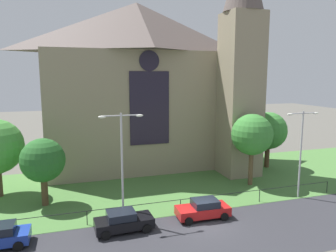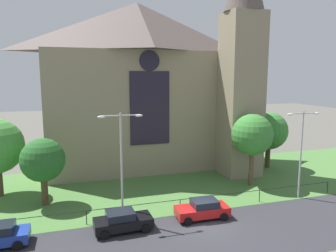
{
  "view_description": "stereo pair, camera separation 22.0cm",
  "coord_description": "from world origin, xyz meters",
  "px_view_note": "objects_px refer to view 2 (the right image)",
  "views": [
    {
      "loc": [
        -9.65,
        -21.18,
        11.19
      ],
      "look_at": [
        -0.43,
        8.0,
        6.41
      ],
      "focal_mm": 34.26,
      "sensor_mm": 36.0,
      "label": 1
    },
    {
      "loc": [
        -9.44,
        -21.24,
        11.19
      ],
      "look_at": [
        -0.43,
        8.0,
        6.41
      ],
      "focal_mm": 34.26,
      "sensor_mm": 36.0,
      "label": 2
    }
  ],
  "objects_px": {
    "tree_left_near": "(43,160)",
    "tree_right_near": "(252,135)",
    "church_building": "(145,83)",
    "parked_car_red": "(203,209)",
    "tree_right_far": "(269,131)",
    "parked_car_black": "(122,221)",
    "streetlamp_near": "(121,154)",
    "streetlamp_far": "(302,143)"
  },
  "relations": [
    {
      "from": "streetlamp_far",
      "to": "church_building",
      "type": "bearing_deg",
      "value": 124.7
    },
    {
      "from": "streetlamp_near",
      "to": "parked_car_red",
      "type": "xyz_separation_m",
      "value": [
        6.15,
        -1.43,
        -4.63
      ]
    },
    {
      "from": "streetlamp_near",
      "to": "church_building",
      "type": "bearing_deg",
      "value": 70.45
    },
    {
      "from": "parked_car_red",
      "to": "tree_left_near",
      "type": "bearing_deg",
      "value": -26.54
    },
    {
      "from": "streetlamp_far",
      "to": "tree_right_near",
      "type": "bearing_deg",
      "value": 118.31
    },
    {
      "from": "tree_right_near",
      "to": "streetlamp_near",
      "type": "distance_m",
      "value": 14.71
    },
    {
      "from": "church_building",
      "to": "tree_right_near",
      "type": "relative_size",
      "value": 3.51
    },
    {
      "from": "church_building",
      "to": "tree_right_near",
      "type": "height_order",
      "value": "church_building"
    },
    {
      "from": "tree_left_near",
      "to": "parked_car_red",
      "type": "xyz_separation_m",
      "value": [
        12.15,
        -6.56,
        -3.26
      ]
    },
    {
      "from": "tree_right_far",
      "to": "parked_car_black",
      "type": "xyz_separation_m",
      "value": [
        -19.82,
        -11.19,
        -3.81
      ]
    },
    {
      "from": "tree_left_near",
      "to": "streetlamp_near",
      "type": "height_order",
      "value": "streetlamp_near"
    },
    {
      "from": "church_building",
      "to": "parked_car_black",
      "type": "height_order",
      "value": "church_building"
    },
    {
      "from": "streetlamp_near",
      "to": "parked_car_red",
      "type": "distance_m",
      "value": 7.83
    },
    {
      "from": "tree_right_far",
      "to": "tree_right_near",
      "type": "relative_size",
      "value": 0.93
    },
    {
      "from": "tree_right_far",
      "to": "parked_car_red",
      "type": "distance_m",
      "value": 17.71
    },
    {
      "from": "church_building",
      "to": "tree_left_near",
      "type": "height_order",
      "value": "church_building"
    },
    {
      "from": "church_building",
      "to": "parked_car_red",
      "type": "distance_m",
      "value": 19.58
    },
    {
      "from": "church_building",
      "to": "parked_car_red",
      "type": "relative_size",
      "value": 6.11
    },
    {
      "from": "parked_car_black",
      "to": "streetlamp_far",
      "type": "bearing_deg",
      "value": 3.5
    },
    {
      "from": "tree_left_near",
      "to": "tree_right_far",
      "type": "bearing_deg",
      "value": 9.75
    },
    {
      "from": "tree_right_far",
      "to": "tree_right_near",
      "type": "distance_m",
      "value": 7.55
    },
    {
      "from": "tree_left_near",
      "to": "tree_right_near",
      "type": "bearing_deg",
      "value": -2.07
    },
    {
      "from": "tree_right_far",
      "to": "church_building",
      "type": "bearing_deg",
      "value": 156.26
    },
    {
      "from": "church_building",
      "to": "streetlamp_far",
      "type": "distance_m",
      "value": 19.73
    },
    {
      "from": "tree_right_near",
      "to": "parked_car_red",
      "type": "height_order",
      "value": "tree_right_near"
    },
    {
      "from": "tree_right_near",
      "to": "streetlamp_near",
      "type": "height_order",
      "value": "streetlamp_near"
    },
    {
      "from": "church_building",
      "to": "tree_right_far",
      "type": "distance_m",
      "value": 16.3
    },
    {
      "from": "church_building",
      "to": "tree_right_near",
      "type": "xyz_separation_m",
      "value": [
        8.47,
        -11.26,
        -5.01
      ]
    },
    {
      "from": "tree_right_far",
      "to": "streetlamp_far",
      "type": "bearing_deg",
      "value": -108.19
    },
    {
      "from": "church_building",
      "to": "streetlamp_near",
      "type": "distance_m",
      "value": 17.33
    },
    {
      "from": "tree_left_near",
      "to": "tree_right_near",
      "type": "relative_size",
      "value": 0.8
    },
    {
      "from": "tree_right_far",
      "to": "streetlamp_far",
      "type": "height_order",
      "value": "streetlamp_far"
    },
    {
      "from": "tree_left_near",
      "to": "streetlamp_far",
      "type": "bearing_deg",
      "value": -12.89
    },
    {
      "from": "tree_right_far",
      "to": "tree_left_near",
      "type": "relative_size",
      "value": 1.16
    },
    {
      "from": "church_building",
      "to": "streetlamp_near",
      "type": "relative_size",
      "value": 3.06
    },
    {
      "from": "church_building",
      "to": "tree_right_far",
      "type": "height_order",
      "value": "church_building"
    },
    {
      "from": "tree_right_far",
      "to": "parked_car_red",
      "type": "relative_size",
      "value": 1.61
    },
    {
      "from": "streetlamp_near",
      "to": "streetlamp_far",
      "type": "height_order",
      "value": "streetlamp_near"
    },
    {
      "from": "tree_left_near",
      "to": "streetlamp_far",
      "type": "relative_size",
      "value": 0.73
    },
    {
      "from": "parked_car_black",
      "to": "parked_car_red",
      "type": "bearing_deg",
      "value": -0.11
    },
    {
      "from": "tree_left_near",
      "to": "parked_car_black",
      "type": "xyz_separation_m",
      "value": [
        5.73,
        -6.8,
        -3.26
      ]
    },
    {
      "from": "church_building",
      "to": "streetlamp_far",
      "type": "relative_size",
      "value": 3.21
    }
  ]
}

